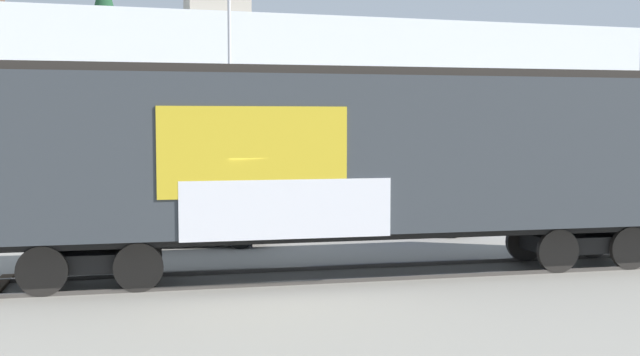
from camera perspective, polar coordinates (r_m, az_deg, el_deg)
ground_plane at (r=15.79m, az=-2.85°, el=-7.40°), size 260.00×260.00×0.00m
track at (r=16.56m, az=6.62°, el=-6.74°), size 59.96×5.85×0.08m
freight_car at (r=15.90m, az=2.33°, el=1.60°), size 15.92×3.78×4.28m
flagpole at (r=29.31m, az=-6.54°, el=10.40°), size 0.71×1.63×9.86m
hillside at (r=92.69m, az=-14.38°, el=6.31°), size 113.04×35.16×18.49m
parked_car_black at (r=20.41m, az=-10.58°, el=-2.49°), size 4.90×2.67×1.63m
parked_car_blue at (r=21.99m, az=5.01°, el=-2.00°), size 4.92×2.72×1.66m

